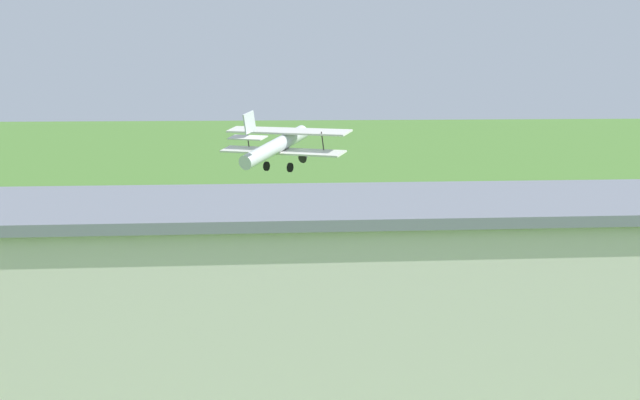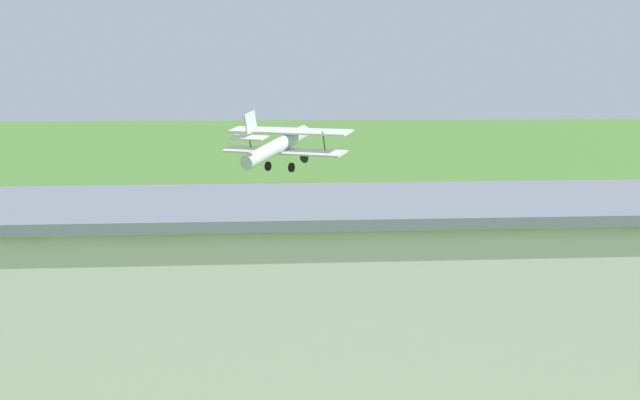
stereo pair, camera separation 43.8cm
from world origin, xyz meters
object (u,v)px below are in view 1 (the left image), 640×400
at_px(hangar, 459,291).
at_px(person_watching_takeoff, 84,297).
at_px(person_near_hangar_door, 61,307).
at_px(biplane, 278,145).

relative_size(hangar, person_watching_takeoff, 20.81).
distance_m(hangar, person_near_hangar_door, 19.06).
height_order(biplane, person_watching_takeoff, biplane).
distance_m(hangar, biplane, 32.99).
bearing_deg(hangar, person_watching_takeoff, -40.94).
xyz_separation_m(biplane, person_near_hangar_door, (11.48, 21.65, -5.77)).
bearing_deg(hangar, person_near_hangar_door, -35.52).
distance_m(biplane, person_watching_takeoff, 23.38).
distance_m(biplane, person_near_hangar_door, 25.18).
distance_m(hangar, person_watching_takeoff, 19.37).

